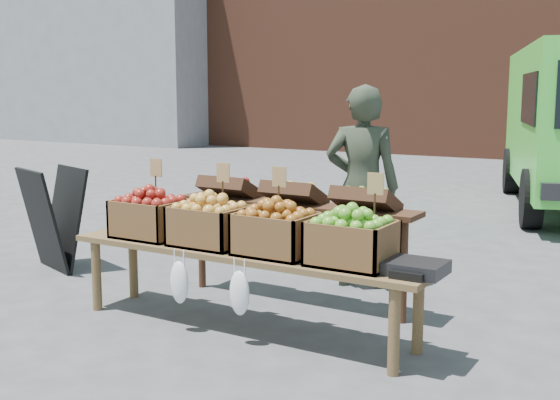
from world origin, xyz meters
The scene contains 11 objects.
ground centered at (0.00, 0.00, 0.00)m, with size 80.00×80.00×0.00m, color #49494C.
grey_building centered at (-14.00, 13.00, 3.50)m, with size 8.00×3.00×7.00m, color gray.
vendor centered at (0.68, 0.98, 0.85)m, with size 0.62×0.41×1.70m, color #2E3627.
chalkboard_sign centered at (-1.99, 0.00, 0.48)m, with size 0.64×0.35×0.97m, color black, non-canonical shape.
back_table centered at (0.45, 0.23, 0.52)m, with size 2.10×0.44×1.04m, color #382013, non-canonical shape.
display_bench centered at (0.45, -0.49, 0.28)m, with size 2.70×0.56×0.57m, color brown, non-canonical shape.
crate_golden_apples centered at (-0.37, -0.49, 0.71)m, with size 0.50×0.40×0.28m, color maroon, non-canonical shape.
crate_russet_pears centered at (0.18, -0.49, 0.71)m, with size 0.50×0.40×0.28m, color gold, non-canonical shape.
crate_red_apples centered at (0.73, -0.49, 0.71)m, with size 0.50×0.40×0.28m, color #A45E24, non-canonical shape.
crate_green_apples centered at (1.28, -0.49, 0.71)m, with size 0.50×0.40×0.28m, color #549623, non-canonical shape.
weighing_scale centered at (1.70, -0.49, 0.61)m, with size 0.34×0.30×0.08m, color black.
Camera 1 is at (3.11, -4.37, 1.64)m, focal length 45.00 mm.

